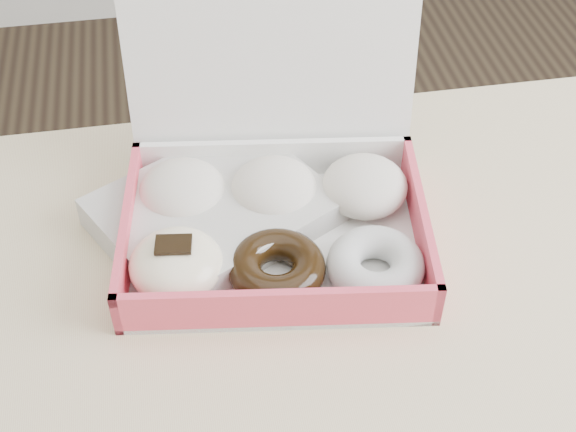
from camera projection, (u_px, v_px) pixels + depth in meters
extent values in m
cube|color=#D3B68B|center=(456.00, 343.00, 0.82)|extent=(1.20, 0.80, 0.04)
cylinder|color=#D3B68B|center=(14.00, 359.00, 1.26)|extent=(0.05, 0.05, 0.71)
cube|color=white|center=(275.00, 243.00, 0.89)|extent=(0.35, 0.28, 0.01)
cube|color=#F3495E|center=(278.00, 310.00, 0.79)|extent=(0.32, 0.05, 0.05)
cube|color=white|center=(273.00, 159.00, 0.95)|extent=(0.32, 0.05, 0.05)
cube|color=#F3495E|center=(129.00, 231.00, 0.86)|extent=(0.04, 0.24, 0.05)
cube|color=#F3495E|center=(420.00, 224.00, 0.87)|extent=(0.04, 0.24, 0.05)
cube|color=white|center=(271.00, 83.00, 0.90)|extent=(0.33, 0.08, 0.24)
ellipsoid|color=silver|center=(183.00, 191.00, 0.90)|extent=(0.11, 0.11, 0.05)
ellipsoid|color=silver|center=(274.00, 188.00, 0.90)|extent=(0.11, 0.11, 0.05)
ellipsoid|color=silver|center=(365.00, 186.00, 0.91)|extent=(0.11, 0.11, 0.05)
ellipsoid|color=#FFEFC7|center=(176.00, 264.00, 0.82)|extent=(0.11, 0.11, 0.05)
cube|color=black|center=(173.00, 244.00, 0.80)|extent=(0.04, 0.03, 0.00)
torus|color=black|center=(277.00, 268.00, 0.83)|extent=(0.12, 0.12, 0.04)
torus|color=silver|center=(375.00, 265.00, 0.83)|extent=(0.12, 0.12, 0.04)
cube|color=beige|center=(214.00, 212.00, 0.90)|extent=(0.30, 0.28, 0.04)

